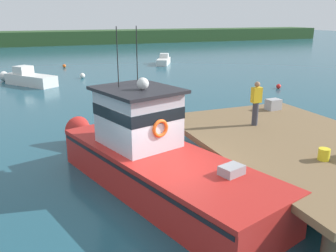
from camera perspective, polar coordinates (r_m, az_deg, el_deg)
name	(u,v)px	position (r m, az deg, el deg)	size (l,w,h in m)	color
ground_plane	(160,199)	(10.59, -1.24, -11.57)	(200.00, 200.00, 0.00)	#1E4C5B
dock	(296,143)	(12.51, 19.78, -2.61)	(6.00, 9.00, 1.20)	#4C3D2D
main_fishing_boat	(151,156)	(10.96, -2.80, -4.73)	(4.72, 9.91, 4.80)	red
crate_single_by_cleat	(273,104)	(16.10, 16.43, 3.33)	(0.60, 0.44, 0.46)	#9E9EA3
bait_bucket	(324,154)	(10.98, 23.61, -4.16)	(0.32, 0.32, 0.34)	yellow
deckhand_by_the_boat	(256,102)	(13.47, 13.86, 3.66)	(0.36, 0.22, 1.63)	#383842
moored_boat_mid_harbor	(164,60)	(39.90, -0.66, 10.41)	(2.90, 4.29, 1.12)	silver
moored_boat_outer_mooring	(27,78)	(29.72, -21.51, 7.08)	(4.20, 5.11, 1.41)	silver
mooring_buoy_inshore	(64,66)	(38.58, -16.22, 9.19)	(0.35, 0.35, 0.35)	#EA5B19
mooring_buoy_spare_mooring	(82,76)	(31.50, -13.50, 7.82)	(0.44, 0.44, 0.44)	silver
mooring_buoy_outer	(279,86)	(27.40, 17.22, 6.06)	(0.34, 0.34, 0.34)	red
far_shoreline	(40,38)	(70.88, -19.75, 13.06)	(120.00, 8.00, 2.40)	#284723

